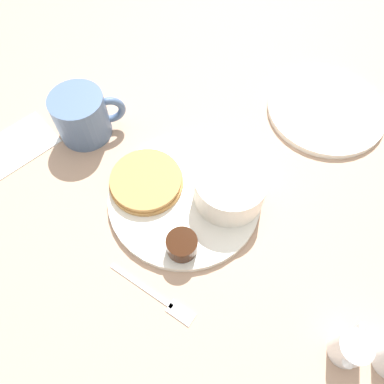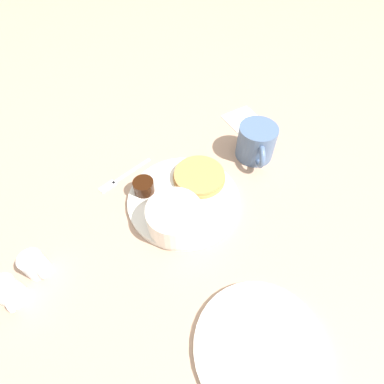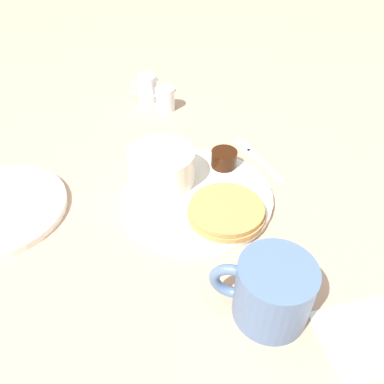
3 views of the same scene
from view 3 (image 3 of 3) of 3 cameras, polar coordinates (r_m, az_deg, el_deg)
ground_plane at (r=0.65m, az=0.89°, el=-1.02°), size 4.00×4.00×0.00m
plate at (r=0.64m, az=0.90°, el=-0.63°), size 0.26×0.26×0.01m
pancake_stack at (r=0.60m, az=5.25°, el=-2.88°), size 0.12×0.12×0.02m
bowl at (r=0.65m, az=-4.62°, el=4.08°), size 0.11×0.11×0.06m
syrup_cup at (r=0.69m, az=4.90°, el=5.10°), size 0.05×0.05×0.03m
butter_ramekin at (r=0.68m, az=-5.41°, el=4.25°), size 0.04×0.04×0.04m
coffee_mug at (r=0.48m, az=11.96°, el=-14.53°), size 0.12×0.10×0.09m
creamer_pitcher_near at (r=0.90m, az=-4.15°, el=14.00°), size 0.06×0.04×0.05m
creamer_pitcher_far at (r=0.93m, az=-6.82°, el=15.41°), size 0.07×0.04×0.07m
fork at (r=0.76m, az=9.39°, el=5.66°), size 0.06×0.15×0.00m
napkin at (r=0.53m, az=25.74°, el=-19.16°), size 0.13×0.10×0.00m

